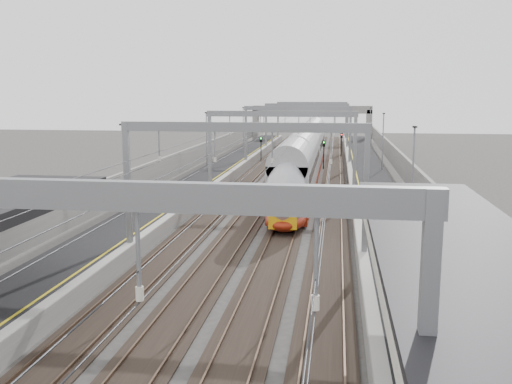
% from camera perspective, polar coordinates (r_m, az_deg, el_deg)
% --- Properties ---
extents(platform_left, '(4.00, 120.00, 1.00)m').
position_cam_1_polar(platform_left, '(54.18, -5.64, 0.67)').
color(platform_left, black).
rests_on(platform_left, ground).
extents(platform_right, '(4.00, 120.00, 1.00)m').
position_cam_1_polar(platform_right, '(52.75, 11.50, 0.27)').
color(platform_right, black).
rests_on(platform_right, ground).
extents(tracks, '(11.40, 140.00, 0.20)m').
position_cam_1_polar(tracks, '(52.94, 2.81, -0.00)').
color(tracks, black).
rests_on(tracks, ground).
extents(overhead_line, '(13.00, 140.00, 6.60)m').
position_cam_1_polar(overhead_line, '(58.84, 3.46, 6.95)').
color(overhead_line, gray).
rests_on(overhead_line, platform_left).
extents(overbridge, '(22.00, 2.20, 6.90)m').
position_cam_1_polar(overbridge, '(107.13, 5.60, 7.74)').
color(overbridge, slate).
rests_on(overbridge, ground).
extents(wall_left, '(0.30, 120.00, 3.20)m').
position_cam_1_polar(wall_left, '(54.87, -8.91, 1.88)').
color(wall_left, slate).
rests_on(wall_left, ground).
extents(wall_right, '(0.30, 120.00, 3.20)m').
position_cam_1_polar(wall_right, '(52.87, 15.00, 1.37)').
color(wall_right, slate).
rests_on(wall_right, ground).
extents(train, '(2.86, 52.21, 4.52)m').
position_cam_1_polar(train, '(59.74, 4.91, 3.19)').
color(train, maroon).
rests_on(train, ground).
extents(signal_green, '(0.32, 0.32, 3.48)m').
position_cam_1_polar(signal_green, '(75.72, 0.51, 4.77)').
color(signal_green, black).
rests_on(signal_green, ground).
extents(signal_red_near, '(0.32, 0.32, 3.48)m').
position_cam_1_polar(signal_red_near, '(69.82, 6.79, 4.27)').
color(signal_red_near, black).
rests_on(signal_red_near, ground).
extents(signal_red_far, '(0.32, 0.32, 3.48)m').
position_cam_1_polar(signal_red_far, '(83.62, 8.54, 5.13)').
color(signal_red_far, black).
rests_on(signal_red_far, ground).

